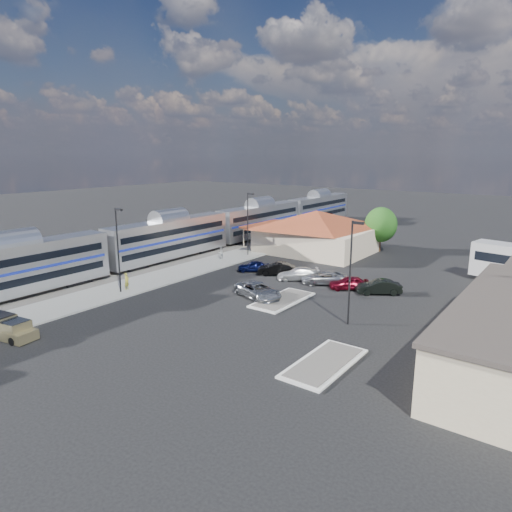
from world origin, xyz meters
The scene contains 22 objects.
ground centered at (0.00, 0.00, 0.00)m, with size 280.00×280.00×0.00m, color black.
railbed centered at (-21.00, 8.00, 0.06)m, with size 16.00×100.00×0.12m, color #4C4944.
platform centered at (-12.00, 6.00, 0.09)m, with size 5.50×92.00×0.18m, color gray.
passenger_train centered at (-18.00, 7.69, 2.87)m, with size 3.00×104.00×5.55m.
freight_cars centered at (-24.00, 1.01, 1.93)m, with size 2.80×46.00×4.00m.
station_depot centered at (-4.56, 24.00, 3.13)m, with size 18.35×12.24×6.20m.
traffic_island_south centered at (4.00, 2.00, 0.10)m, with size 3.30×7.50×0.21m.
traffic_island_north centered at (14.00, -8.00, 0.10)m, with size 3.30×7.50×0.21m.
lamp_plat_s centered at (-10.90, -6.00, 5.34)m, with size 1.08×0.25×9.00m.
lamp_plat_n centered at (-10.90, 16.00, 5.34)m, with size 1.08×0.25×9.00m.
lamp_lot centered at (12.10, 0.00, 5.34)m, with size 1.08×0.25×9.00m.
tree_depot centered at (3.00, 30.00, 4.02)m, with size 4.71×4.71×6.63m.
pickup_truck centered at (-8.50, -18.73, 0.81)m, with size 5.19×2.54×1.72m.
suv centered at (1.48, 1.29, 0.80)m, with size 2.65×5.75×1.60m, color #A3A6AB.
person_a centered at (-11.18, -5.05, 1.07)m, with size 0.65×0.43×1.78m, color gold.
person_b centered at (-12.57, 11.89, 1.00)m, with size 0.79×0.62×1.63m, color silver.
parked_car_a centered at (-5.15, 9.52, 0.67)m, with size 1.59×3.95×1.35m, color #0D1344.
parked_car_b centered at (-1.95, 9.82, 0.76)m, with size 1.60×4.59×1.51m, color black.
parked_car_c centered at (1.25, 9.52, 0.71)m, with size 1.98×4.87×1.41m, color white.
parked_car_d centered at (4.45, 9.82, 0.72)m, with size 2.37×5.15×1.43m, color #909398.
parked_car_e centered at (7.65, 9.52, 0.72)m, with size 1.71×4.25×1.45m, color maroon.
parked_car_f centered at (10.85, 9.82, 0.76)m, with size 1.60×4.60×1.51m, color black.
Camera 1 is at (27.52, -34.48, 14.47)m, focal length 32.00 mm.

